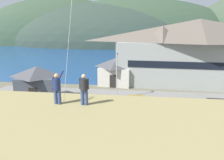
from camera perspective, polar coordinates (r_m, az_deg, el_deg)
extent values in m
plane|color=#66604C|center=(21.83, -1.32, -13.46)|extent=(600.00, 600.00, 0.00)
cube|color=gray|center=(26.33, 0.41, -8.52)|extent=(40.00, 20.00, 0.10)
cube|color=navy|center=(79.93, 5.47, 6.09)|extent=(360.00, 84.00, 0.03)
ellipsoid|color=#334733|center=(149.90, -13.78, 9.06)|extent=(113.16, 49.40, 57.34)
ellipsoid|color=#2D3D33|center=(139.89, -0.73, 9.16)|extent=(128.80, 71.41, 50.94)
ellipsoid|color=#334733|center=(135.96, 5.29, 8.99)|extent=(130.10, 54.89, 54.44)
cube|color=#999E99|center=(41.33, 21.04, 3.90)|extent=(27.68, 10.15, 7.50)
cube|color=black|center=(37.06, 22.19, 3.41)|extent=(23.11, 1.41, 1.10)
pyramid|color=#60564C|center=(40.89, 21.70, 11.77)|extent=(29.36, 11.11, 3.87)
pyramid|color=#60564C|center=(38.76, 12.93, 11.50)|extent=(5.00, 5.00, 2.71)
cube|color=#474C56|center=(31.91, -18.53, -2.17)|extent=(5.54, 4.72, 3.44)
pyramid|color=#47474C|center=(31.38, -18.85, 2.11)|extent=(5.99, 5.18, 1.41)
cube|color=black|center=(30.18, -19.62, -4.13)|extent=(1.10, 0.22, 2.40)
cube|color=beige|center=(39.30, 1.19, 1.11)|extent=(6.14, 5.54, 3.14)
pyramid|color=#47474C|center=(38.87, 1.20, 4.57)|extent=(6.65, 6.07, 1.67)
cube|color=black|center=(37.14, 0.21, -0.35)|extent=(1.10, 0.22, 2.20)
cube|color=#70604C|center=(53.11, 5.80, 2.87)|extent=(3.20, 14.37, 0.70)
cube|color=#23564C|center=(55.55, 2.09, 3.49)|extent=(3.49, 8.45, 0.90)
cube|color=#33665B|center=(55.47, 2.09, 4.03)|extent=(3.38, 8.19, 0.16)
cube|color=silver|center=(54.76, 2.10, 4.58)|extent=(2.09, 2.65, 1.10)
cube|color=#B28923|center=(26.57, 5.99, -6.61)|extent=(4.26, 1.95, 0.80)
cube|color=olive|center=(26.33, 6.36, -5.09)|extent=(2.16, 1.67, 0.70)
cube|color=black|center=(26.34, 6.35, -5.16)|extent=(2.20, 1.71, 0.32)
cylinder|color=black|center=(27.59, 3.11, -6.68)|extent=(0.65, 0.24, 0.64)
cylinder|color=black|center=(25.87, 2.92, -8.06)|extent=(0.65, 0.24, 0.64)
cylinder|color=black|center=(27.62, 8.82, -6.81)|extent=(0.65, 0.24, 0.64)
cylinder|color=black|center=(25.90, 9.02, -8.19)|extent=(0.65, 0.24, 0.64)
cube|color=black|center=(27.82, 25.21, -6.93)|extent=(4.23, 1.88, 0.80)
cube|color=black|center=(27.64, 25.66, -5.46)|extent=(2.13, 1.64, 0.70)
cube|color=black|center=(27.65, 25.65, -5.53)|extent=(2.17, 1.67, 0.32)
cylinder|color=black|center=(28.43, 21.97, -7.05)|extent=(0.64, 0.23, 0.64)
cylinder|color=black|center=(26.76, 22.83, -8.39)|extent=(0.64, 0.23, 0.64)
cube|color=black|center=(20.89, 5.76, -12.31)|extent=(4.33, 2.12, 0.80)
cube|color=black|center=(20.58, 6.23, -10.43)|extent=(2.22, 1.76, 0.70)
cube|color=black|center=(20.60, 6.23, -10.52)|extent=(2.26, 1.79, 0.32)
cylinder|color=black|center=(21.87, 1.98, -12.18)|extent=(0.65, 0.27, 0.64)
cylinder|color=black|center=(20.23, 1.85, -14.41)|extent=(0.65, 0.27, 0.64)
cylinder|color=black|center=(21.99, 9.27, -12.21)|extent=(0.65, 0.27, 0.64)
cylinder|color=black|center=(20.35, 9.80, -14.42)|extent=(0.65, 0.27, 0.64)
cube|color=#9EA3A8|center=(24.71, -20.37, -8.97)|extent=(4.30, 2.05, 0.80)
cube|color=gray|center=(24.38, -20.19, -7.36)|extent=(2.19, 1.72, 0.70)
cube|color=black|center=(24.39, -20.19, -7.44)|extent=(2.24, 1.76, 0.32)
cylinder|color=black|center=(26.19, -22.22, -8.80)|extent=(0.65, 0.26, 0.64)
cylinder|color=black|center=(24.70, -24.11, -10.32)|extent=(0.65, 0.26, 0.64)
cylinder|color=black|center=(25.12, -16.56, -9.29)|extent=(0.65, 0.26, 0.64)
cylinder|color=black|center=(23.56, -18.15, -10.94)|extent=(0.65, 0.26, 0.64)
cube|color=navy|center=(22.01, 23.12, -11.99)|extent=(4.27, 1.98, 0.80)
cube|color=navy|center=(21.68, 22.91, -10.19)|extent=(2.17, 1.69, 0.70)
cube|color=black|center=(21.69, 22.90, -10.27)|extent=(2.21, 1.72, 0.32)
cylinder|color=black|center=(23.33, 25.87, -11.90)|extent=(0.65, 0.25, 0.64)
cylinder|color=black|center=(21.09, 19.85, -14.03)|extent=(0.65, 0.25, 0.64)
cylinder|color=black|center=(22.72, 19.10, -11.94)|extent=(0.65, 0.25, 0.64)
cube|color=navy|center=(22.64, -7.65, -10.27)|extent=(4.27, 1.96, 0.80)
cube|color=navy|center=(22.31, -7.33, -8.54)|extent=(2.16, 1.68, 0.70)
cube|color=black|center=(22.32, -7.33, -8.62)|extent=(2.20, 1.71, 0.32)
cylinder|color=black|center=(24.01, -10.11, -9.99)|extent=(0.65, 0.24, 0.64)
cylinder|color=black|center=(22.45, -11.73, -11.77)|extent=(0.65, 0.24, 0.64)
cylinder|color=black|center=(23.26, -3.66, -10.59)|extent=(0.65, 0.24, 0.64)
cylinder|color=black|center=(21.65, -4.83, -12.50)|extent=(0.65, 0.24, 0.64)
cylinder|color=#ADADB2|center=(30.65, 1.20, 0.96)|extent=(0.16, 0.16, 6.40)
cube|color=#4C4C51|center=(30.49, 1.31, 6.81)|extent=(0.24, 0.70, 0.20)
cylinder|color=#384770|center=(12.77, -14.30, -4.21)|extent=(0.20, 0.20, 0.82)
cylinder|color=#384770|center=(12.66, -13.43, -4.30)|extent=(0.20, 0.20, 0.82)
cylinder|color=navy|center=(12.52, -14.05, -1.06)|extent=(0.40, 0.40, 0.64)
sphere|color=tan|center=(12.41, -14.17, 1.09)|extent=(0.24, 0.24, 0.24)
cylinder|color=navy|center=(12.48, -13.06, 1.31)|extent=(0.18, 0.56, 0.43)
cylinder|color=navy|center=(12.61, -14.95, -0.69)|extent=(0.11, 0.11, 0.60)
cylinder|color=#384770|center=(12.33, -7.65, -4.53)|extent=(0.20, 0.20, 0.82)
cylinder|color=#384770|center=(12.27, -6.66, -4.59)|extent=(0.20, 0.20, 0.82)
cylinder|color=#232328|center=(12.10, -7.25, -1.26)|extent=(0.40, 0.40, 0.64)
sphere|color=tan|center=(11.99, -7.32, 0.96)|extent=(0.24, 0.24, 0.24)
cylinder|color=#232328|center=(12.14, -8.26, -0.90)|extent=(0.11, 0.11, 0.60)
cylinder|color=#232328|center=(12.02, -6.25, -0.98)|extent=(0.11, 0.11, 0.60)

